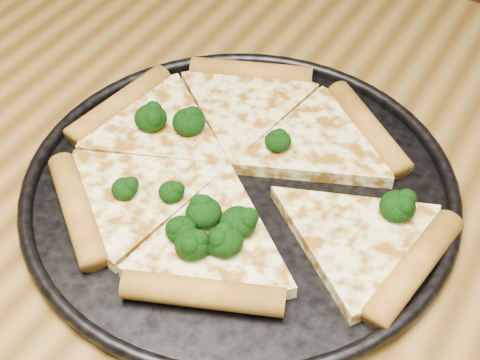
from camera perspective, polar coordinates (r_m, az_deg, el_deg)
The scene contains 4 objects.
dining_table at distance 0.70m, azimuth 6.83°, elevation -10.34°, with size 1.20×0.90×0.75m.
pizza_pan at distance 0.66m, azimuth -0.00°, elevation -0.50°, with size 0.40×0.40×0.02m.
pizza at distance 0.66m, azimuth -0.21°, elevation 0.83°, with size 0.38×0.34×0.03m.
broccoli_florets at distance 0.63m, azimuth -1.65°, elevation -0.88°, with size 0.28×0.17×0.02m.
Camera 1 is at (0.13, -0.38, 1.23)m, focal length 53.61 mm.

